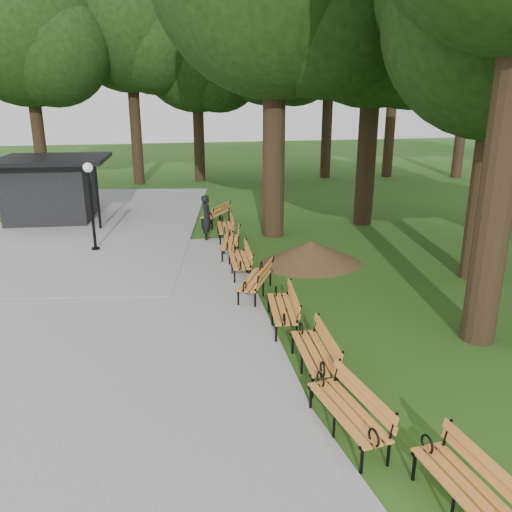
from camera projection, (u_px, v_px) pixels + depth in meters
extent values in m
plane|color=#244D16|center=(318.00, 405.00, 8.93)|extent=(100.00, 100.00, 0.00)
cube|color=gray|center=(93.00, 346.00, 10.94)|extent=(12.00, 38.00, 0.06)
imported|color=black|center=(207.00, 218.00, 18.69)|extent=(0.48, 0.65, 1.66)
cylinder|color=black|center=(92.00, 211.00, 17.26)|extent=(0.10, 0.10, 2.73)
sphere|color=white|center=(88.00, 167.00, 16.82)|extent=(0.32, 0.32, 0.32)
cone|color=#47301C|center=(311.00, 252.00, 16.21)|extent=(2.71, 2.71, 0.74)
cylinder|color=black|center=(503.00, 152.00, 10.10)|extent=(0.70, 0.70, 8.08)
cylinder|color=black|center=(484.00, 168.00, 14.15)|extent=(0.60, 0.60, 6.35)
sphere|color=black|center=(504.00, 17.00, 13.01)|extent=(6.10, 6.10, 6.10)
cylinder|color=black|center=(274.00, 122.00, 18.34)|extent=(0.80, 0.80, 8.32)
cylinder|color=black|center=(368.00, 131.00, 20.25)|extent=(0.76, 0.76, 7.44)
sphere|color=black|center=(376.00, 7.00, 18.92)|extent=(7.21, 7.21, 7.21)
cylinder|color=black|center=(510.00, 143.00, 17.73)|extent=(0.56, 0.56, 7.02)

